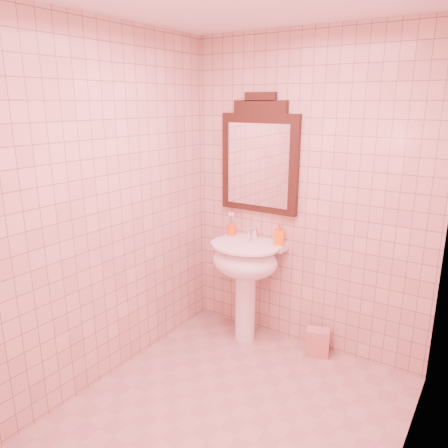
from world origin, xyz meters
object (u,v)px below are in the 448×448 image
Objects in this scene: towel at (317,342)px; soap_dispenser at (279,234)px; mirror at (259,158)px; pedestal_sink at (245,267)px; toothbrush_cup at (231,230)px.

soap_dispenser is at bearing 176.96° from towel.
towel is (0.61, -0.09, -1.42)m from mirror.
pedestal_sink is at bearing -90.00° from mirror.
pedestal_sink is 0.91× the size of mirror.
toothbrush_cup is 0.97× the size of soap_dispenser.
soap_dispenser is 0.82× the size of towel.
pedestal_sink is at bearing -169.43° from towel.
mirror reaches higher than toothbrush_cup.
mirror reaches higher than soap_dispenser.
pedestal_sink is 0.37m from toothbrush_cup.
pedestal_sink is 0.90m from mirror.
mirror is 0.63m from soap_dispenser.
soap_dispenser is at bearing -16.08° from mirror.
toothbrush_cup is at bearing 147.39° from pedestal_sink.
mirror reaches higher than pedestal_sink.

